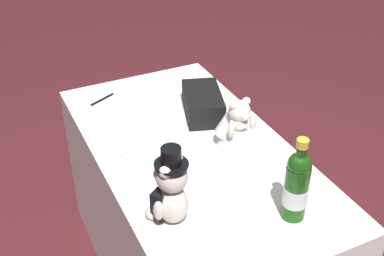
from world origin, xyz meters
TOP-DOWN VIEW (x-y plane):
  - reception_table at (0.00, 0.00)m, footprint 1.41×0.75m
  - teddy_bear_groom at (0.33, -0.24)m, footprint 0.15×0.15m
  - teddy_bear_bride at (0.07, 0.16)m, footprint 0.22×0.18m
  - champagne_bottle at (0.50, 0.14)m, footprint 0.08×0.08m
  - signing_pen at (-0.54, -0.20)m, footprint 0.07×0.14m
  - gift_case_black at (-0.22, 0.16)m, footprint 0.31×0.24m
  - guestbook at (-0.09, -0.15)m, footprint 0.27×0.31m

SIDE VIEW (x-z plane):
  - reception_table at x=0.00m, z-range 0.00..0.78m
  - signing_pen at x=-0.54m, z-range 0.78..0.79m
  - guestbook at x=-0.09m, z-range 0.78..0.79m
  - gift_case_black at x=-0.22m, z-range 0.78..0.88m
  - teddy_bear_bride at x=0.07m, z-range 0.76..0.99m
  - teddy_bear_groom at x=0.33m, z-range 0.75..1.04m
  - champagne_bottle at x=0.50m, z-range 0.75..1.06m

